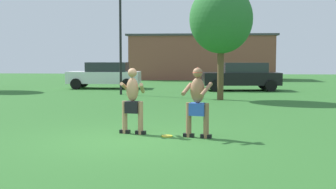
{
  "coord_description": "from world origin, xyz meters",
  "views": [
    {
      "loc": [
        1.75,
        -10.16,
        1.92
      ],
      "look_at": [
        0.75,
        1.83,
        0.92
      ],
      "focal_mm": 48.56,
      "sensor_mm": 36.0,
      "label": 1
    }
  ],
  "objects_px": {
    "player_in_black": "(133,100)",
    "frisbee": "(167,136)",
    "car_black_near_post": "(242,76)",
    "car_white_mid_lot": "(105,75)",
    "lamp_post": "(120,24)",
    "player_with_cap": "(197,99)",
    "tree_behind_players": "(221,19)"
  },
  "relations": [
    {
      "from": "player_with_cap",
      "to": "car_white_mid_lot",
      "type": "relative_size",
      "value": 0.38
    },
    {
      "from": "car_black_near_post",
      "to": "car_white_mid_lot",
      "type": "xyz_separation_m",
      "value": [
        -8.11,
        0.98,
        0.0
      ]
    },
    {
      "from": "frisbee",
      "to": "lamp_post",
      "type": "distance_m",
      "value": 12.83
    },
    {
      "from": "player_with_cap",
      "to": "frisbee",
      "type": "distance_m",
      "value": 1.17
    },
    {
      "from": "frisbee",
      "to": "lamp_post",
      "type": "bearing_deg",
      "value": 105.81
    },
    {
      "from": "player_in_black",
      "to": "lamp_post",
      "type": "distance_m",
      "value": 12.11
    },
    {
      "from": "car_white_mid_lot",
      "to": "player_with_cap",
      "type": "bearing_deg",
      "value": -70.17
    },
    {
      "from": "player_in_black",
      "to": "frisbee",
      "type": "bearing_deg",
      "value": -20.02
    },
    {
      "from": "lamp_post",
      "to": "tree_behind_players",
      "type": "distance_m",
      "value": 5.45
    },
    {
      "from": "frisbee",
      "to": "car_white_mid_lot",
      "type": "distance_m",
      "value": 17.03
    },
    {
      "from": "player_in_black",
      "to": "car_black_near_post",
      "type": "bearing_deg",
      "value": 75.55
    },
    {
      "from": "car_black_near_post",
      "to": "lamp_post",
      "type": "distance_m",
      "value": 7.66
    },
    {
      "from": "player_in_black",
      "to": "car_white_mid_lot",
      "type": "xyz_separation_m",
      "value": [
        -4.26,
        15.89,
        -0.03
      ]
    },
    {
      "from": "frisbee",
      "to": "car_black_near_post",
      "type": "height_order",
      "value": "car_black_near_post"
    },
    {
      "from": "frisbee",
      "to": "car_white_mid_lot",
      "type": "bearing_deg",
      "value": 107.62
    },
    {
      "from": "lamp_post",
      "to": "tree_behind_players",
      "type": "height_order",
      "value": "lamp_post"
    },
    {
      "from": "player_with_cap",
      "to": "lamp_post",
      "type": "relative_size",
      "value": 0.29
    },
    {
      "from": "lamp_post",
      "to": "car_black_near_post",
      "type": "bearing_deg",
      "value": 28.05
    },
    {
      "from": "car_white_mid_lot",
      "to": "tree_behind_players",
      "type": "xyz_separation_m",
      "value": [
        6.72,
        -6.67,
        2.73
      ]
    },
    {
      "from": "car_white_mid_lot",
      "to": "lamp_post",
      "type": "relative_size",
      "value": 0.75
    },
    {
      "from": "car_black_near_post",
      "to": "lamp_post",
      "type": "height_order",
      "value": "lamp_post"
    },
    {
      "from": "car_black_near_post",
      "to": "tree_behind_players",
      "type": "distance_m",
      "value": 6.46
    },
    {
      "from": "player_in_black",
      "to": "car_white_mid_lot",
      "type": "height_order",
      "value": "player_in_black"
    },
    {
      "from": "frisbee",
      "to": "tree_behind_players",
      "type": "bearing_deg",
      "value": 80.64
    },
    {
      "from": "frisbee",
      "to": "car_white_mid_lot",
      "type": "relative_size",
      "value": 0.06
    },
    {
      "from": "player_with_cap",
      "to": "player_in_black",
      "type": "height_order",
      "value": "player_with_cap"
    },
    {
      "from": "player_with_cap",
      "to": "tree_behind_players",
      "type": "distance_m",
      "value": 10.03
    },
    {
      "from": "frisbee",
      "to": "player_in_black",
      "type": "bearing_deg",
      "value": 159.98
    },
    {
      "from": "player_in_black",
      "to": "frisbee",
      "type": "distance_m",
      "value": 1.26
    },
    {
      "from": "player_with_cap",
      "to": "lamp_post",
      "type": "xyz_separation_m",
      "value": [
        -4.09,
        11.96,
        2.65
      ]
    },
    {
      "from": "frisbee",
      "to": "tree_behind_players",
      "type": "relative_size",
      "value": 0.05
    },
    {
      "from": "player_in_black",
      "to": "car_white_mid_lot",
      "type": "distance_m",
      "value": 16.45
    }
  ]
}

